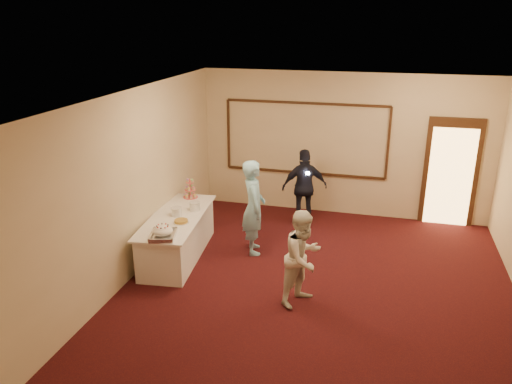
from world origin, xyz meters
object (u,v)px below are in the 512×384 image
(cupcake_stand, at_px, (190,190))
(buffet_table, at_px, (178,236))
(plate_stack_b, at_px, (195,206))
(guest, at_px, (305,187))
(man, at_px, (254,207))
(woman, at_px, (303,258))
(pavlova_tray, at_px, (163,232))
(plate_stack_a, at_px, (177,212))
(tart, at_px, (181,221))

(cupcake_stand, bearing_deg, buffet_table, -83.09)
(plate_stack_b, relative_size, guest, 0.12)
(man, xyz_separation_m, woman, (1.14, -1.44, -0.13))
(pavlova_tray, relative_size, man, 0.33)
(cupcake_stand, xyz_separation_m, man, (1.36, -0.40, -0.06))
(plate_stack_a, distance_m, plate_stack_b, 0.38)
(buffet_table, distance_m, man, 1.43)
(plate_stack_a, distance_m, guest, 2.79)
(buffet_table, bearing_deg, man, 23.03)
(plate_stack_b, xyz_separation_m, woman, (2.17, -1.24, -0.12))
(plate_stack_b, relative_size, tart, 0.73)
(guest, bearing_deg, plate_stack_b, 25.15)
(pavlova_tray, bearing_deg, guest, 59.13)
(tart, xyz_separation_m, man, (1.05, 0.80, 0.06))
(plate_stack_b, xyz_separation_m, guest, (1.68, 1.73, -0.07))
(plate_stack_b, bearing_deg, tart, -91.67)
(buffet_table, relative_size, cupcake_stand, 5.70)
(tart, height_order, woman, woman)
(pavlova_tray, xyz_separation_m, woman, (2.23, -0.04, -0.13))
(plate_stack_b, height_order, man, man)
(woman, relative_size, guest, 0.93)
(cupcake_stand, bearing_deg, guest, 29.15)
(man, bearing_deg, tart, 107.07)
(buffet_table, bearing_deg, tart, -53.18)
(buffet_table, relative_size, man, 1.35)
(cupcake_stand, relative_size, guest, 0.26)
(plate_stack_a, bearing_deg, plate_stack_b, 55.91)
(cupcake_stand, bearing_deg, woman, -36.46)
(cupcake_stand, distance_m, man, 1.42)
(pavlova_tray, height_order, woman, woman)
(buffet_table, bearing_deg, pavlova_tray, -80.09)
(plate_stack_a, relative_size, tart, 0.71)
(tart, distance_m, woman, 2.28)
(buffet_table, relative_size, guest, 1.48)
(plate_stack_a, xyz_separation_m, guest, (1.90, 2.05, -0.07))
(woman, bearing_deg, cupcake_stand, 83.06)
(tart, xyz_separation_m, guest, (1.70, 2.32, -0.01))
(plate_stack_b, height_order, woman, woman)
(plate_stack_b, bearing_deg, woman, -29.71)
(woman, bearing_deg, pavlova_tray, 118.41)
(plate_stack_a, bearing_deg, tart, -54.12)
(buffet_table, distance_m, pavlova_tray, 1.00)
(tart, relative_size, man, 0.15)
(pavlova_tray, distance_m, woman, 2.24)
(plate_stack_b, xyz_separation_m, tart, (-0.02, -0.59, -0.06))
(plate_stack_b, bearing_deg, guest, 45.80)
(tart, bearing_deg, woman, -16.52)
(plate_stack_b, bearing_deg, man, 11.43)
(man, distance_m, woman, 1.84)
(buffet_table, height_order, cupcake_stand, cupcake_stand)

